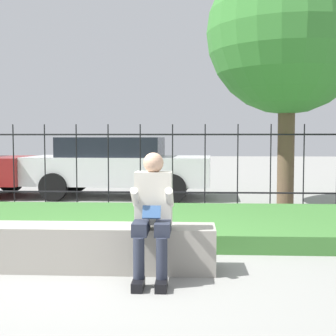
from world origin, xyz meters
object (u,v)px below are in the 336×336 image
at_px(stone_bench, 68,249).
at_px(car_parked_center, 118,165).
at_px(person_seated_reader, 153,210).
at_px(tree_behind_fence, 288,34).

relative_size(stone_bench, car_parked_center, 0.73).
bearing_deg(stone_bench, person_seated_reader, -16.65).
xyz_separation_m(car_parked_center, tree_behind_fence, (3.73, -1.23, 2.79)).
bearing_deg(car_parked_center, tree_behind_fence, -15.44).
xyz_separation_m(person_seated_reader, car_parked_center, (-1.38, 6.39, 0.06)).
distance_m(person_seated_reader, tree_behind_fence, 6.35).
height_order(person_seated_reader, tree_behind_fence, tree_behind_fence).
height_order(stone_bench, person_seated_reader, person_seated_reader).
bearing_deg(car_parked_center, stone_bench, -83.25).
bearing_deg(stone_bench, tree_behind_fence, 55.89).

